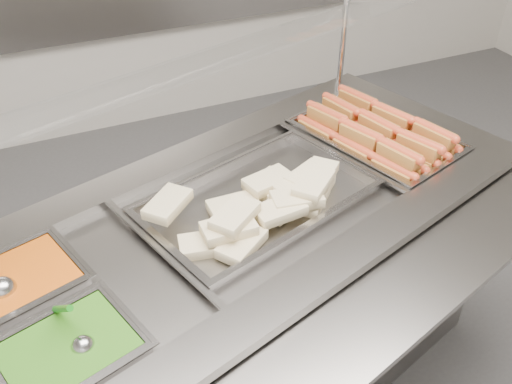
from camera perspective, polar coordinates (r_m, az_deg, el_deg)
name	(u,v)px	position (r m, az deg, el deg)	size (l,w,h in m)	color
steam_counter	(245,307)	(1.90, -1.09, -11.39)	(1.91, 1.25, 0.84)	slate
tray_rail	(374,313)	(1.40, 11.73, -11.73)	(1.68, 0.80, 0.05)	gray
sneeze_guard	(193,69)	(1.57, -6.33, 12.12)	(1.56, 0.71, 0.41)	silver
pan_hotdogs	(375,145)	(1.99, 11.79, 4.65)	(0.45, 0.58, 0.09)	gray
pan_wraps	(258,203)	(1.65, 0.24, -1.15)	(0.72, 0.54, 0.07)	gray
pan_beans	(20,290)	(1.53, -22.57, -9.03)	(0.33, 0.30, 0.09)	gray
pan_peas	(70,359)	(1.34, -18.06, -15.61)	(0.33, 0.30, 0.09)	gray
hotdogs_in_buns	(377,133)	(1.97, 11.96, 5.80)	(0.41, 0.54, 0.11)	#A16C21
tortilla_wraps	(271,201)	(1.60, 1.56, -0.87)	(0.60, 0.36, 0.09)	beige
ladle	(2,287)	(1.48, -24.09, -8.71)	(0.08, 0.18, 0.12)	#A1A2A6
serving_spoon	(79,340)	(1.31, -17.24, -13.91)	(0.07, 0.16, 0.14)	#A1A2A6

